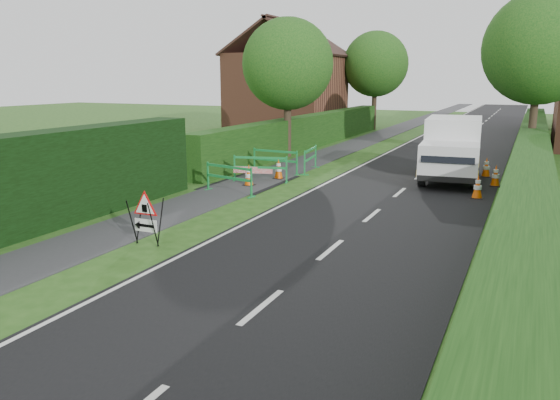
% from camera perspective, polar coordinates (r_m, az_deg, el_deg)
% --- Properties ---
extents(ground, '(120.00, 120.00, 0.00)m').
position_cam_1_polar(ground, '(10.10, -17.61, -10.37)').
color(ground, '#224A15').
rests_on(ground, ground).
extents(road_surface, '(6.00, 90.00, 0.02)m').
position_cam_1_polar(road_surface, '(42.13, 19.49, 6.71)').
color(road_surface, black).
rests_on(road_surface, ground).
extents(footpath, '(2.00, 90.00, 0.02)m').
position_cam_1_polar(footpath, '(42.99, 12.14, 7.25)').
color(footpath, '#2D2D30').
rests_on(footpath, ground).
extents(hedge_west_far, '(1.00, 24.00, 1.80)m').
position_cam_1_polar(hedge_west_far, '(31.19, 3.13, 5.55)').
color(hedge_west_far, '#14380F').
rests_on(hedge_west_far, ground).
extents(hedge_east, '(1.20, 50.00, 1.50)m').
position_cam_1_polar(hedge_east, '(23.09, 24.61, 1.90)').
color(hedge_east, '#14380F').
rests_on(hedge_east, ground).
extents(house_west, '(7.50, 7.40, 7.88)m').
position_cam_1_polar(house_west, '(40.28, 0.75, 11.31)').
color(house_west, brown).
rests_on(house_west, ground).
extents(tree_nw, '(4.40, 4.40, 6.70)m').
position_cam_1_polar(tree_nw, '(27.12, 0.82, 14.00)').
color(tree_nw, '#2D2116').
rests_on(tree_nw, ground).
extents(tree_ne, '(5.20, 5.20, 7.79)m').
position_cam_1_polar(tree_ne, '(28.79, 25.54, 14.11)').
color(tree_ne, '#2D2116').
rests_on(tree_ne, ground).
extents(tree_fw, '(4.80, 4.80, 7.24)m').
position_cam_1_polar(tree_fw, '(42.24, 9.96, 13.81)').
color(tree_fw, '#2D2116').
rests_on(tree_fw, ground).
extents(tree_fe, '(4.20, 4.20, 6.33)m').
position_cam_1_polar(tree_fe, '(44.77, 25.36, 11.95)').
color(tree_fe, '#2D2116').
rests_on(tree_fe, ground).
extents(triangle_sign, '(0.76, 0.76, 1.10)m').
position_cam_1_polar(triangle_sign, '(13.01, -14.02, -1.43)').
color(triangle_sign, black).
rests_on(triangle_sign, ground).
extents(works_van, '(2.43, 5.28, 2.34)m').
position_cam_1_polar(works_van, '(21.94, 17.54, 5.24)').
color(works_van, silver).
rests_on(works_van, ground).
extents(traffic_cone_0, '(0.38, 0.38, 0.79)m').
position_cam_1_polar(traffic_cone_0, '(18.81, 19.96, 1.30)').
color(traffic_cone_0, black).
rests_on(traffic_cone_0, ground).
extents(traffic_cone_1, '(0.38, 0.38, 0.79)m').
position_cam_1_polar(traffic_cone_1, '(21.21, 21.60, 2.38)').
color(traffic_cone_1, black).
rests_on(traffic_cone_1, ground).
extents(traffic_cone_2, '(0.38, 0.38, 0.79)m').
position_cam_1_polar(traffic_cone_2, '(23.09, 20.75, 3.22)').
color(traffic_cone_2, black).
rests_on(traffic_cone_2, ground).
extents(traffic_cone_3, '(0.38, 0.38, 0.79)m').
position_cam_1_polar(traffic_cone_3, '(19.84, -3.28, 2.60)').
color(traffic_cone_3, black).
rests_on(traffic_cone_3, ground).
extents(traffic_cone_4, '(0.38, 0.38, 0.79)m').
position_cam_1_polar(traffic_cone_4, '(21.17, -0.15, 3.26)').
color(traffic_cone_4, black).
rests_on(traffic_cone_4, ground).
extents(ped_barrier_0, '(2.09, 0.81, 1.00)m').
position_cam_1_polar(ped_barrier_0, '(18.48, -5.37, 2.57)').
color(ped_barrier_0, '#17833A').
rests_on(ped_barrier_0, ground).
extents(ped_barrier_1, '(2.08, 0.87, 1.00)m').
position_cam_1_polar(ped_barrier_1, '(20.53, -2.07, 3.63)').
color(ped_barrier_1, '#17833A').
rests_on(ped_barrier_1, ground).
extents(ped_barrier_2, '(2.08, 0.50, 1.00)m').
position_cam_1_polar(ped_barrier_2, '(22.37, -0.51, 4.38)').
color(ped_barrier_2, '#17833A').
rests_on(ped_barrier_2, ground).
extents(ped_barrier_3, '(0.65, 2.09, 1.00)m').
position_cam_1_polar(ped_barrier_3, '(22.94, 3.19, 4.57)').
color(ped_barrier_3, '#17833A').
rests_on(ped_barrier_3, ground).
extents(redwhite_plank, '(1.46, 0.44, 0.25)m').
position_cam_1_polar(redwhite_plank, '(20.69, -2.84, 1.92)').
color(redwhite_plank, red).
rests_on(redwhite_plank, ground).
extents(hatchback_car, '(2.55, 3.76, 1.19)m').
position_cam_1_polar(hatchback_car, '(34.70, 17.57, 6.69)').
color(hatchback_car, silver).
rests_on(hatchback_car, ground).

